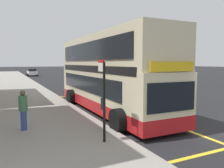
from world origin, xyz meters
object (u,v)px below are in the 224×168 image
parked_car_white_far (32,72)px  bus_stop_sign (103,94)px  parked_car_black_kerbside (107,78)px  pedestrian_waiting_near_sign (23,109)px  double_decker_bus (108,76)px

parked_car_white_far → bus_stop_sign: bearing=-94.0°
parked_car_black_kerbside → pedestrian_waiting_near_sign: (-12.09, -18.48, 0.22)m
bus_stop_sign → parked_car_black_kerbside: bus_stop_sign is taller
double_decker_bus → pedestrian_waiting_near_sign: (-4.88, -2.49, -1.05)m
pedestrian_waiting_near_sign → double_decker_bus: bearing=27.0°
bus_stop_sign → parked_car_white_far: 43.75m
bus_stop_sign → parked_car_white_far: bus_stop_sign is taller
parked_car_white_far → pedestrian_waiting_near_sign: size_ratio=2.58×
bus_stop_sign → pedestrian_waiting_near_sign: (-2.39, 2.56, -0.76)m
double_decker_bus → bus_stop_sign: (-2.48, -5.05, -0.28)m
bus_stop_sign → parked_car_white_far: (2.31, 43.68, -0.98)m
parked_car_white_far → double_decker_bus: bearing=-90.8°
parked_car_white_far → pedestrian_waiting_near_sign: (-4.71, -41.12, 0.22)m
parked_car_black_kerbside → parked_car_white_far: 23.81m
double_decker_bus → bus_stop_sign: 5.64m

